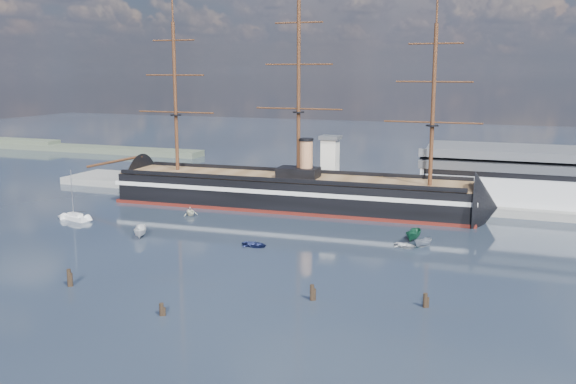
% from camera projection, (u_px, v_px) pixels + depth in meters
% --- Properties ---
extents(ground, '(600.00, 600.00, 0.00)m').
position_uv_depth(ground, '(272.00, 227.00, 140.40)').
color(ground, black).
rests_on(ground, ground).
extents(quay, '(180.00, 18.00, 2.00)m').
position_uv_depth(quay, '(358.00, 199.00, 169.97)').
color(quay, slate).
rests_on(quay, ground).
extents(warehouse, '(63.00, 21.00, 11.60)m').
position_uv_depth(warehouse, '(555.00, 178.00, 155.40)').
color(warehouse, '#B7BABC').
rests_on(warehouse, ground).
extents(quay_tower, '(5.00, 5.00, 15.00)m').
position_uv_depth(quay_tower, '(330.00, 163.00, 167.84)').
color(quay_tower, silver).
rests_on(quay_tower, ground).
extents(shoreline, '(120.00, 10.00, 4.00)m').
position_uv_depth(shoreline, '(56.00, 147.00, 275.98)').
color(shoreline, '#3F4C38').
rests_on(shoreline, ground).
extents(warship, '(113.21, 20.09, 53.94)m').
position_uv_depth(warship, '(284.00, 191.00, 159.71)').
color(warship, black).
rests_on(warship, ground).
extents(sailboat, '(7.56, 4.05, 11.61)m').
position_uv_depth(sailboat, '(75.00, 217.00, 146.32)').
color(sailboat, silver).
rests_on(sailboat, ground).
extents(motorboat_a, '(7.53, 5.54, 2.85)m').
position_uv_depth(motorboat_a, '(141.00, 237.00, 131.30)').
color(motorboat_a, silver).
rests_on(motorboat_a, ground).
extents(motorboat_b, '(1.54, 3.27, 1.48)m').
position_uv_depth(motorboat_b, '(255.00, 247.00, 124.30)').
color(motorboat_b, navy).
rests_on(motorboat_b, ground).
extents(motorboat_c, '(5.38, 4.51, 2.08)m').
position_uv_depth(motorboat_c, '(423.00, 247.00, 124.19)').
color(motorboat_c, slate).
rests_on(motorboat_c, ground).
extents(motorboat_d, '(6.07, 6.51, 2.28)m').
position_uv_depth(motorboat_d, '(191.00, 216.00, 151.04)').
color(motorboat_d, beige).
rests_on(motorboat_d, ground).
extents(motorboat_e, '(1.87, 3.02, 1.31)m').
position_uv_depth(motorboat_e, '(405.00, 248.00, 123.77)').
color(motorboat_e, silver).
rests_on(motorboat_e, ground).
extents(motorboat_f, '(7.32, 3.51, 2.81)m').
position_uv_depth(motorboat_f, '(413.00, 241.00, 128.60)').
color(motorboat_f, '#11462E').
rests_on(motorboat_f, ground).
extents(piling_near_left, '(0.64, 0.64, 3.54)m').
position_uv_depth(piling_near_left, '(70.00, 286.00, 101.57)').
color(piling_near_left, black).
rests_on(piling_near_left, ground).
extents(piling_near_mid, '(0.64, 0.64, 2.51)m').
position_uv_depth(piling_near_mid, '(162.00, 316.00, 89.42)').
color(piling_near_mid, black).
rests_on(piling_near_mid, ground).
extents(piling_near_right, '(0.64, 0.64, 3.13)m').
position_uv_depth(piling_near_right, '(312.00, 300.00, 95.40)').
color(piling_near_right, black).
rests_on(piling_near_right, ground).
extents(piling_far_right, '(0.64, 0.64, 2.82)m').
position_uv_depth(piling_far_right, '(425.00, 307.00, 92.55)').
color(piling_far_right, black).
rests_on(piling_far_right, ground).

